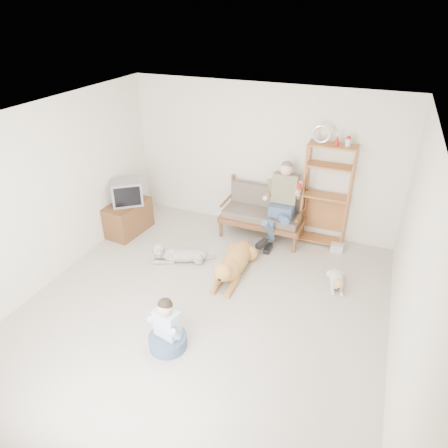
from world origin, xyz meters
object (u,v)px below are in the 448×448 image
at_px(tv_stand, 128,218).
at_px(loveseat, 263,211).
at_px(golden_retriever, 233,263).
at_px(etagere, 326,195).

bearing_deg(tv_stand, loveseat, 25.16).
xyz_separation_m(tv_stand, golden_retriever, (2.32, -0.52, -0.10)).
height_order(tv_stand, golden_retriever, tv_stand).
relative_size(etagere, tv_stand, 2.28).
xyz_separation_m(etagere, golden_retriever, (-1.13, -1.52, -0.75)).
distance_m(tv_stand, golden_retriever, 2.38).
height_order(loveseat, tv_stand, loveseat).
distance_m(loveseat, tv_stand, 2.55).
relative_size(etagere, golden_retriever, 1.32).
distance_m(loveseat, etagere, 1.17).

